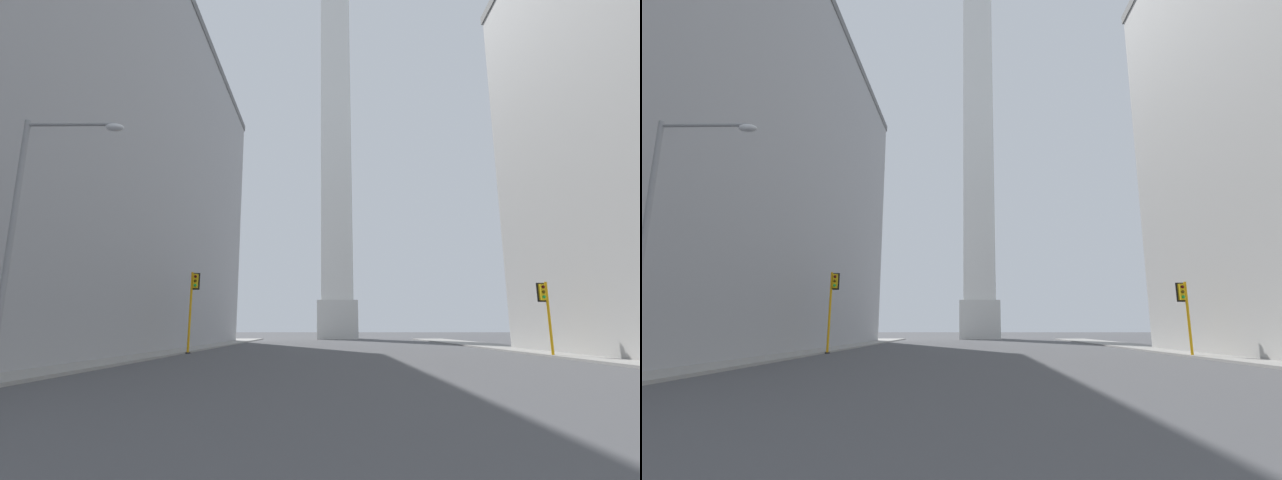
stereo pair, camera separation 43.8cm
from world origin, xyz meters
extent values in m
cube|color=gray|center=(-15.26, 27.93, 0.07)|extent=(5.00, 93.11, 0.15)
cube|color=gray|center=(15.26, 27.93, 0.07)|extent=(5.00, 93.11, 0.15)
cube|color=#9E9EA0|center=(-26.11, 34.25, 16.60)|extent=(21.84, 58.02, 33.21)
cube|color=silver|center=(0.00, 77.59, 3.35)|extent=(7.12, 7.12, 6.71)
cube|color=white|center=(0.00, 77.59, 40.18)|extent=(5.69, 5.69, 66.94)
cylinder|color=orange|center=(-12.62, 32.78, 3.11)|extent=(0.18, 0.18, 6.22)
cylinder|color=#262626|center=(-12.62, 32.78, 0.05)|extent=(0.40, 0.40, 0.10)
cube|color=#E5B20F|center=(-12.33, 32.78, 5.52)|extent=(0.37, 0.37, 1.10)
cube|color=black|center=(-12.35, 32.96, 5.52)|extent=(0.58, 0.08, 1.32)
sphere|color=#410907|center=(-12.32, 32.60, 5.86)|extent=(0.22, 0.22, 0.22)
sphere|color=#483506|center=(-12.32, 32.60, 5.52)|extent=(0.22, 0.22, 0.22)
sphere|color=green|center=(-12.32, 32.60, 5.18)|extent=(0.22, 0.22, 0.22)
cylinder|color=orange|center=(13.07, 29.03, 2.51)|extent=(0.18, 0.18, 5.03)
cylinder|color=#262626|center=(13.07, 29.03, 0.05)|extent=(0.40, 0.40, 0.10)
cube|color=#E5B20F|center=(12.78, 29.03, 4.33)|extent=(0.34, 0.34, 1.10)
cube|color=black|center=(12.79, 29.21, 4.33)|extent=(0.58, 0.03, 1.32)
sphere|color=#410907|center=(12.78, 28.84, 4.67)|extent=(0.22, 0.22, 0.22)
sphere|color=#483506|center=(12.78, 28.84, 4.33)|extent=(0.22, 0.22, 0.22)
sphere|color=green|center=(12.78, 28.84, 3.99)|extent=(0.22, 0.22, 0.22)
cylinder|color=gray|center=(-12.68, 13.22, 4.55)|extent=(0.20, 0.20, 9.10)
cylinder|color=gray|center=(-11.13, 13.22, 8.95)|extent=(3.11, 0.12, 0.12)
sphere|color=gray|center=(-12.68, 13.22, 8.95)|extent=(0.20, 0.20, 0.20)
ellipsoid|color=silver|center=(-9.57, 13.22, 8.83)|extent=(0.64, 0.36, 0.26)
camera|label=1|loc=(-2.18, -0.62, 1.91)|focal=24.00mm
camera|label=2|loc=(-1.74, -0.62, 1.91)|focal=24.00mm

